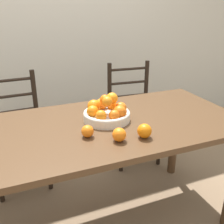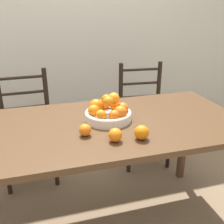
% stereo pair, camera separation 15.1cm
% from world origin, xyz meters
% --- Properties ---
extents(ground_plane, '(12.00, 12.00, 0.00)m').
position_xyz_m(ground_plane, '(0.00, 0.00, 0.00)').
color(ground_plane, '#7F664C').
extents(wall_back, '(8.00, 0.06, 2.60)m').
position_xyz_m(wall_back, '(0.00, 1.47, 1.30)').
color(wall_back, beige).
rests_on(wall_back, ground_plane).
extents(dining_table, '(1.73, 0.83, 0.77)m').
position_xyz_m(dining_table, '(0.00, 0.00, 0.67)').
color(dining_table, '#4C331E').
rests_on(dining_table, ground_plane).
extents(fruit_bowl, '(0.29, 0.29, 0.17)m').
position_xyz_m(fruit_bowl, '(0.04, 0.04, 0.82)').
color(fruit_bowl, silver).
rests_on(fruit_bowl, dining_table).
extents(orange_loose_0, '(0.07, 0.07, 0.07)m').
position_xyz_m(orange_loose_0, '(-0.13, -0.13, 0.80)').
color(orange_loose_0, orange).
rests_on(orange_loose_0, dining_table).
extents(orange_loose_1, '(0.08, 0.08, 0.08)m').
position_xyz_m(orange_loose_1, '(0.15, -0.25, 0.81)').
color(orange_loose_1, orange).
rests_on(orange_loose_1, dining_table).
extents(orange_loose_2, '(0.07, 0.07, 0.07)m').
position_xyz_m(orange_loose_2, '(0.01, -0.23, 0.80)').
color(orange_loose_2, orange).
rests_on(orange_loose_2, dining_table).
extents(chair_left, '(0.43, 0.42, 0.93)m').
position_xyz_m(chair_left, '(-0.48, 0.73, 0.46)').
color(chair_left, black).
rests_on(chair_left, ground_plane).
extents(chair_right, '(0.45, 0.44, 0.93)m').
position_xyz_m(chair_right, '(0.57, 0.73, 0.46)').
color(chair_right, black).
rests_on(chair_right, ground_plane).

